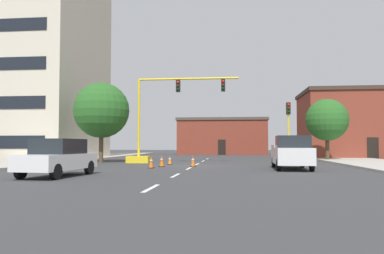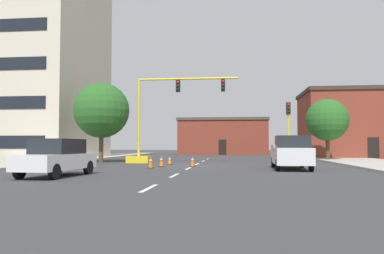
{
  "view_description": "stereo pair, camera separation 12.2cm",
  "coord_description": "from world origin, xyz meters",
  "px_view_note": "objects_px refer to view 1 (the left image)",
  "views": [
    {
      "loc": [
        2.8,
        -26.93,
        1.47
      ],
      "look_at": [
        -0.76,
        5.66,
        2.96
      ],
      "focal_mm": 36.33,
      "sensor_mm": 36.0,
      "label": 1
    },
    {
      "loc": [
        2.93,
        -26.91,
        1.47
      ],
      "look_at": [
        -0.76,
        5.66,
        2.96
      ],
      "focal_mm": 36.33,
      "sensor_mm": 36.0,
      "label": 2
    }
  ],
  "objects_px": {
    "traffic_light_pole_right": "(288,119)",
    "traffic_cone_roadside_d": "(193,161)",
    "pickup_truck_white": "(291,153)",
    "traffic_cone_roadside_b": "(170,160)",
    "traffic_cone_roadside_a": "(151,162)",
    "traffic_signal_gantry": "(152,135)",
    "tree_left_near": "(101,110)",
    "sedan_white_near_left": "(58,157)",
    "traffic_cone_roadside_c": "(162,161)",
    "tree_right_mid": "(327,120)"
  },
  "relations": [
    {
      "from": "pickup_truck_white",
      "to": "traffic_cone_roadside_b",
      "type": "bearing_deg",
      "value": 149.42
    },
    {
      "from": "tree_left_near",
      "to": "tree_right_mid",
      "type": "distance_m",
      "value": 20.07
    },
    {
      "from": "pickup_truck_white",
      "to": "traffic_cone_roadside_b",
      "type": "distance_m",
      "value": 9.53
    },
    {
      "from": "tree_right_mid",
      "to": "traffic_cone_roadside_d",
      "type": "distance_m",
      "value": 15.85
    },
    {
      "from": "tree_right_mid",
      "to": "tree_left_near",
      "type": "bearing_deg",
      "value": -164.64
    },
    {
      "from": "tree_right_mid",
      "to": "pickup_truck_white",
      "type": "xyz_separation_m",
      "value": [
        -5.01,
        -12.57,
        -2.74
      ]
    },
    {
      "from": "pickup_truck_white",
      "to": "sedan_white_near_left",
      "type": "height_order",
      "value": "pickup_truck_white"
    },
    {
      "from": "traffic_signal_gantry",
      "to": "pickup_truck_white",
      "type": "bearing_deg",
      "value": -34.64
    },
    {
      "from": "traffic_cone_roadside_b",
      "to": "tree_right_mid",
      "type": "bearing_deg",
      "value": 30.38
    },
    {
      "from": "traffic_signal_gantry",
      "to": "tree_right_mid",
      "type": "bearing_deg",
      "value": 20.9
    },
    {
      "from": "traffic_cone_roadside_a",
      "to": "traffic_light_pole_right",
      "type": "bearing_deg",
      "value": 37.43
    },
    {
      "from": "traffic_signal_gantry",
      "to": "traffic_light_pole_right",
      "type": "height_order",
      "value": "traffic_signal_gantry"
    },
    {
      "from": "traffic_light_pole_right",
      "to": "traffic_cone_roadside_d",
      "type": "relative_size",
      "value": 6.35
    },
    {
      "from": "traffic_cone_roadside_d",
      "to": "traffic_cone_roadside_a",
      "type": "bearing_deg",
      "value": -145.82
    },
    {
      "from": "traffic_cone_roadside_a",
      "to": "traffic_cone_roadside_d",
      "type": "relative_size",
      "value": 1.02
    },
    {
      "from": "pickup_truck_white",
      "to": "traffic_cone_roadside_d",
      "type": "height_order",
      "value": "pickup_truck_white"
    },
    {
      "from": "traffic_signal_gantry",
      "to": "traffic_cone_roadside_c",
      "type": "bearing_deg",
      "value": -71.49
    },
    {
      "from": "traffic_cone_roadside_d",
      "to": "traffic_cone_roadside_b",
      "type": "bearing_deg",
      "value": 124.16
    },
    {
      "from": "tree_right_mid",
      "to": "traffic_cone_roadside_c",
      "type": "bearing_deg",
      "value": -140.39
    },
    {
      "from": "tree_left_near",
      "to": "traffic_cone_roadside_d",
      "type": "xyz_separation_m",
      "value": [
        8.22,
        -5.46,
        -3.94
      ]
    },
    {
      "from": "sedan_white_near_left",
      "to": "traffic_cone_roadside_c",
      "type": "xyz_separation_m",
      "value": [
        3.31,
        8.26,
        -0.51
      ]
    },
    {
      "from": "traffic_cone_roadside_b",
      "to": "traffic_cone_roadside_a",
      "type": "bearing_deg",
      "value": -94.75
    },
    {
      "from": "pickup_truck_white",
      "to": "traffic_cone_roadside_c",
      "type": "bearing_deg",
      "value": 168.62
    },
    {
      "from": "traffic_light_pole_right",
      "to": "pickup_truck_white",
      "type": "distance_m",
      "value": 7.83
    },
    {
      "from": "traffic_light_pole_right",
      "to": "tree_right_mid",
      "type": "relative_size",
      "value": 0.85
    },
    {
      "from": "traffic_cone_roadside_b",
      "to": "pickup_truck_white",
      "type": "bearing_deg",
      "value": -30.58
    },
    {
      "from": "traffic_light_pole_right",
      "to": "tree_left_near",
      "type": "height_order",
      "value": "tree_left_near"
    },
    {
      "from": "pickup_truck_white",
      "to": "tree_right_mid",
      "type": "bearing_deg",
      "value": 68.26
    },
    {
      "from": "traffic_signal_gantry",
      "to": "traffic_cone_roadside_c",
      "type": "xyz_separation_m",
      "value": [
        1.75,
        -5.21,
        -1.85
      ]
    },
    {
      "from": "traffic_cone_roadside_d",
      "to": "tree_right_mid",
      "type": "bearing_deg",
      "value": 44.09
    },
    {
      "from": "traffic_light_pole_right",
      "to": "tree_right_mid",
      "type": "distance_m",
      "value": 6.67
    },
    {
      "from": "traffic_cone_roadside_b",
      "to": "traffic_light_pole_right",
      "type": "bearing_deg",
      "value": 15.51
    },
    {
      "from": "sedan_white_near_left",
      "to": "traffic_cone_roadside_a",
      "type": "xyz_separation_m",
      "value": [
        2.92,
        6.73,
        -0.51
      ]
    },
    {
      "from": "traffic_signal_gantry",
      "to": "traffic_cone_roadside_a",
      "type": "xyz_separation_m",
      "value": [
        1.36,
        -6.74,
        -1.86
      ]
    },
    {
      "from": "sedan_white_near_left",
      "to": "tree_right_mid",
      "type": "bearing_deg",
      "value": 49.28
    },
    {
      "from": "traffic_light_pole_right",
      "to": "traffic_cone_roadside_c",
      "type": "height_order",
      "value": "traffic_light_pole_right"
    },
    {
      "from": "pickup_truck_white",
      "to": "traffic_signal_gantry",
      "type": "bearing_deg",
      "value": 145.36
    },
    {
      "from": "tree_left_near",
      "to": "pickup_truck_white",
      "type": "height_order",
      "value": "tree_left_near"
    },
    {
      "from": "tree_left_near",
      "to": "traffic_cone_roadside_a",
      "type": "distance_m",
      "value": 9.98
    },
    {
      "from": "traffic_signal_gantry",
      "to": "tree_left_near",
      "type": "height_order",
      "value": "traffic_signal_gantry"
    },
    {
      "from": "pickup_truck_white",
      "to": "traffic_cone_roadside_b",
      "type": "relative_size",
      "value": 8.59
    },
    {
      "from": "tree_left_near",
      "to": "tree_right_mid",
      "type": "relative_size",
      "value": 1.17
    },
    {
      "from": "traffic_light_pole_right",
      "to": "pickup_truck_white",
      "type": "height_order",
      "value": "traffic_light_pole_right"
    },
    {
      "from": "pickup_truck_white",
      "to": "traffic_cone_roadside_a",
      "type": "height_order",
      "value": "pickup_truck_white"
    },
    {
      "from": "traffic_cone_roadside_a",
      "to": "traffic_cone_roadside_c",
      "type": "distance_m",
      "value": 1.57
    },
    {
      "from": "traffic_light_pole_right",
      "to": "traffic_cone_roadside_d",
      "type": "height_order",
      "value": "traffic_light_pole_right"
    },
    {
      "from": "traffic_cone_roadside_c",
      "to": "sedan_white_near_left",
      "type": "bearing_deg",
      "value": -111.84
    },
    {
      "from": "tree_left_near",
      "to": "traffic_cone_roadside_a",
      "type": "height_order",
      "value": "tree_left_near"
    },
    {
      "from": "tree_left_near",
      "to": "sedan_white_near_left",
      "type": "distance_m",
      "value": 14.56
    },
    {
      "from": "sedan_white_near_left",
      "to": "traffic_cone_roadside_b",
      "type": "distance_m",
      "value": 11.93
    }
  ]
}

